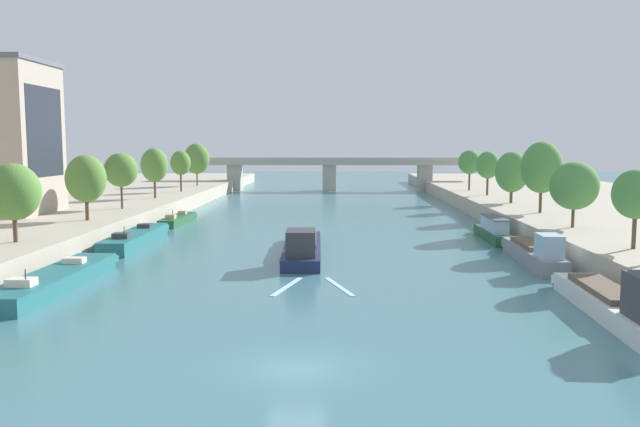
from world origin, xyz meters
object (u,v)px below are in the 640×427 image
object	(u,v)px
barge_midriver	(302,247)
moored_boat_left_gap_after	(55,279)
tree_left_second	(121,170)
tree_right_past_mid	(488,165)
tree_right_midway	(542,167)
moored_boat_left_lone	(178,219)
moored_boat_right_second	(493,230)
tree_right_third	(470,162)
moored_boat_left_far	(136,238)
bridge_far	(329,169)
moored_boat_right_midway	(617,303)
tree_left_third	(13,192)
tree_right_nearest	(512,172)
tree_left_nearest	(181,163)
moored_boat_right_end	(535,253)
tree_right_far	(636,194)
tree_left_past_mid	(154,165)
tree_left_end_of_row	(197,159)
tree_right_by_lamp	(574,186)
tree_left_far	(86,179)

from	to	relation	value
barge_midriver	moored_boat_left_gap_after	world-z (taller)	barge_midriver
tree_left_second	tree_right_past_mid	world-z (taller)	tree_left_second
tree_left_second	tree_right_midway	xyz separation A→B (m)	(48.26, -3.18, 0.47)
moored_boat_left_lone	moored_boat_right_second	bearing A→B (deg)	-19.59
barge_midriver	tree_right_third	distance (m)	57.69
moored_boat_left_far	bridge_far	xyz separation A→B (m)	(17.95, 73.81, 3.75)
moored_boat_left_gap_after	moored_boat_left_far	size ratio (longest dim) A/B	1.05
moored_boat_right_midway	tree_left_third	bearing A→B (deg)	161.58
tree_right_past_mid	tree_right_nearest	bearing A→B (deg)	-89.05
tree_left_second	tree_right_third	size ratio (longest dim) A/B	1.00
moored_boat_left_gap_after	tree_left_nearest	size ratio (longest dim) A/B	2.50
moored_boat_right_second	tree_left_nearest	world-z (taller)	tree_left_nearest
tree_right_midway	tree_right_nearest	distance (m)	11.98
moored_boat_right_end	tree_right_far	size ratio (longest dim) A/B	2.33
moored_boat_right_second	tree_right_nearest	bearing A→B (deg)	70.23
moored_boat_left_far	tree_left_second	bearing A→B (deg)	113.27
moored_boat_left_lone	tree_left_past_mid	bearing A→B (deg)	117.41
tree_left_nearest	moored_boat_left_lone	bearing A→B (deg)	-77.24
tree_left_end_of_row	tree_right_by_lamp	world-z (taller)	tree_left_end_of_row
moored_boat_left_lone	tree_right_third	xyz separation A→B (m)	(41.45, 28.83, 6.23)
tree_left_past_mid	tree_right_third	xyz separation A→B (m)	(47.67, 16.83, -0.04)
tree_right_third	bridge_far	bearing A→B (deg)	129.73
tree_left_third	tree_right_far	distance (m)	47.14
tree_left_nearest	tree_right_third	xyz separation A→B (m)	(46.99, 4.36, 0.02)
moored_boat_right_end	tree_right_midway	size ratio (longest dim) A/B	1.73
tree_right_past_mid	bridge_far	distance (m)	45.75
moored_boat_right_end	tree_left_far	size ratio (longest dim) A/B	2.08
tree_left_second	tree_right_far	bearing A→B (deg)	-30.56
moored_boat_right_end	tree_left_end_of_row	world-z (taller)	tree_left_end_of_row
tree_right_nearest	tree_right_past_mid	distance (m)	12.58
moored_boat_left_gap_after	tree_left_second	size ratio (longest dim) A/B	2.49
moored_boat_left_lone	tree_right_by_lamp	distance (m)	45.81
moored_boat_left_lone	tree_right_far	distance (m)	52.09
bridge_far	tree_left_third	bearing A→B (deg)	-105.25
tree_right_by_lamp	tree_right_far	bearing A→B (deg)	-89.57
moored_boat_right_second	tree_left_second	xyz separation A→B (m)	(-41.54, 9.71, 5.70)
moored_boat_left_lone	tree_right_past_mid	distance (m)	46.28
barge_midriver	tree_right_by_lamp	xyz separation A→B (m)	(24.78, 4.10, 5.12)
moored_boat_left_lone	tree_left_end_of_row	bearing A→B (deg)	98.89
tree_left_end_of_row	tree_right_midway	xyz separation A→B (m)	(48.42, -45.02, 0.12)
tree_left_far	tree_right_past_mid	xyz separation A→B (m)	(47.63, 32.87, 0.31)
moored_boat_left_gap_after	tree_right_by_lamp	distance (m)	44.69
tree_right_past_mid	tree_right_midway	bearing A→B (deg)	-89.31
moored_boat_left_gap_after	tree_left_nearest	world-z (taller)	tree_left_nearest
moored_boat_right_second	tree_left_past_mid	size ratio (longest dim) A/B	1.55
barge_midriver	tree_right_by_lamp	size ratio (longest dim) A/B	2.93
tree_left_past_mid	tree_left_nearest	distance (m)	12.48
moored_boat_right_end	tree_left_nearest	xyz separation A→B (m)	(-41.41, 50.33, 5.81)
moored_boat_right_midway	tree_left_past_mid	world-z (taller)	tree_left_past_mid
tree_left_far	tree_right_by_lamp	bearing A→B (deg)	-5.23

